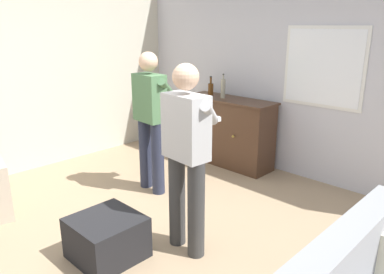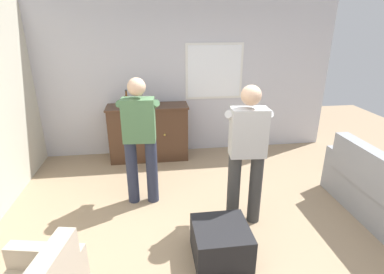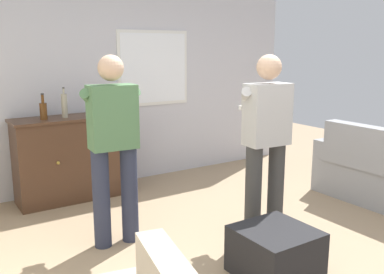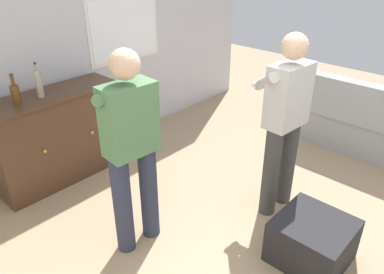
% 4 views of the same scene
% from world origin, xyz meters
% --- Properties ---
extents(ground, '(10.40, 10.40, 0.00)m').
position_xyz_m(ground, '(0.00, 0.00, 0.00)').
color(ground, '#9E8466').
extents(wall_back_with_window, '(5.20, 0.15, 2.80)m').
position_xyz_m(wall_back_with_window, '(0.01, 2.66, 1.40)').
color(wall_back_with_window, silver).
rests_on(wall_back_with_window, ground).
extents(wall_side_left, '(0.12, 5.20, 2.80)m').
position_xyz_m(wall_side_left, '(-2.66, 0.00, 1.40)').
color(wall_side_left, beige).
rests_on(wall_side_left, ground).
extents(sideboard_cabinet, '(1.37, 0.49, 0.97)m').
position_xyz_m(sideboard_cabinet, '(-0.76, 2.30, 0.49)').
color(sideboard_cabinet, '#472D1E').
rests_on(sideboard_cabinet, ground).
extents(bottle_wine_green, '(0.07, 0.07, 0.34)m').
position_xyz_m(bottle_wine_green, '(-0.86, 2.27, 1.11)').
color(bottle_wine_green, gray).
rests_on(bottle_wine_green, sideboard_cabinet).
extents(bottle_liquor_amber, '(0.08, 0.08, 0.29)m').
position_xyz_m(bottle_liquor_amber, '(-1.09, 2.28, 1.07)').
color(bottle_liquor_amber, '#593314').
rests_on(bottle_liquor_amber, sideboard_cabinet).
extents(ottoman, '(0.56, 0.56, 0.38)m').
position_xyz_m(ottoman, '(-0.05, -0.26, 0.19)').
color(ottoman, black).
rests_on(ottoman, ground).
extents(person_standing_left, '(0.56, 0.49, 1.68)m').
position_xyz_m(person_standing_left, '(-0.85, 0.94, 0.94)').
color(person_standing_left, '#282D42').
rests_on(person_standing_left, ground).
extents(person_standing_right, '(0.56, 0.49, 1.68)m').
position_xyz_m(person_standing_right, '(0.36, 0.33, 0.94)').
color(person_standing_right, '#383838').
rests_on(person_standing_right, ground).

